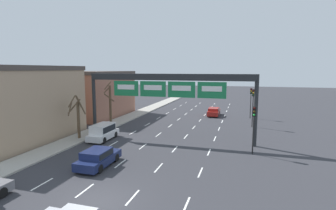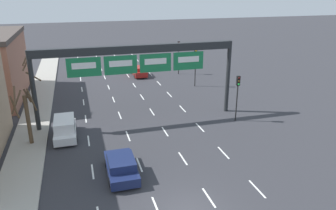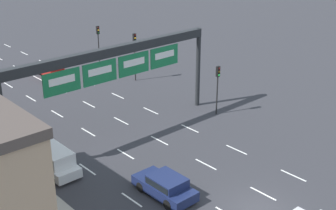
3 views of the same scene
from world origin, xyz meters
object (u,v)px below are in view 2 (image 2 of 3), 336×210
object	(u,v)px
sign_gantry	(138,58)
tree_bare_second	(33,83)
suv_white	(65,127)
tree_bare_third	(26,114)
traffic_light_far_end	(238,89)
traffic_light_mid_block	(179,51)
traffic_light_near_gantry	(196,59)
car_red	(139,71)
car_navy	(121,166)

from	to	relation	value
sign_gantry	tree_bare_second	bearing A→B (deg)	153.11
sign_gantry	suv_white	distance (m)	8.69
tree_bare_third	traffic_light_far_end	bearing A→B (deg)	0.14
sign_gantry	traffic_light_mid_block	distance (m)	18.31
tree_bare_third	suv_white	bearing A→B (deg)	11.71
traffic_light_near_gantry	traffic_light_mid_block	world-z (taller)	traffic_light_near_gantry
car_red	tree_bare_third	bearing A→B (deg)	-123.68
sign_gantry	car_navy	bearing A→B (deg)	-108.43
car_red	tree_bare_third	distance (m)	22.96
traffic_light_near_gantry	tree_bare_second	distance (m)	19.20
traffic_light_far_end	tree_bare_second	world-z (taller)	tree_bare_second
car_navy	car_red	bearing A→B (deg)	76.28
tree_bare_second	traffic_light_mid_block	bearing A→B (deg)	30.36
car_navy	sign_gantry	bearing A→B (deg)	71.57
car_navy	traffic_light_near_gantry	xyz separation A→B (m)	(12.15, 18.47, 2.83)
car_red	traffic_light_mid_block	distance (m)	6.38
car_navy	traffic_light_far_end	bearing A→B (deg)	29.18
suv_white	traffic_light_near_gantry	bearing A→B (deg)	35.52
sign_gantry	tree_bare_third	xyz separation A→B (m)	(-9.50, -2.63, -3.30)
car_red	tree_bare_second	size ratio (longest dim) A/B	0.75
car_red	car_navy	size ratio (longest dim) A/B	1.02
car_red	traffic_light_far_end	world-z (taller)	traffic_light_far_end
car_navy	traffic_light_far_end	distance (m)	13.82
car_red	traffic_light_near_gantry	xyz separation A→B (m)	(5.89, -7.16, 2.86)
sign_gantry	traffic_light_near_gantry	size ratio (longest dim) A/B	3.66
car_red	car_navy	world-z (taller)	car_navy
sign_gantry	traffic_light_near_gantry	distance (m)	13.18
traffic_light_mid_block	tree_bare_second	distance (m)	21.52
traffic_light_mid_block	traffic_light_far_end	size ratio (longest dim) A/B	1.08
car_navy	traffic_light_near_gantry	bearing A→B (deg)	56.66
tree_bare_second	traffic_light_near_gantry	bearing A→B (deg)	13.14
traffic_light_mid_block	tree_bare_third	bearing A→B (deg)	-135.10
sign_gantry	car_red	xyz separation A→B (m)	(3.18, 16.40, -5.29)
traffic_light_near_gantry	tree_bare_third	xyz separation A→B (m)	(-18.57, -11.87, -0.87)
traffic_light_mid_block	tree_bare_third	size ratio (longest dim) A/B	0.99
suv_white	traffic_light_mid_block	xyz separation A→B (m)	(15.71, 17.82, 2.41)
suv_white	tree_bare_second	size ratio (longest dim) A/B	0.71
traffic_light_far_end	suv_white	bearing A→B (deg)	178.08
car_red	suv_white	distance (m)	20.98
suv_white	car_red	bearing A→B (deg)	61.68
traffic_light_near_gantry	tree_bare_third	bearing A→B (deg)	-147.41
traffic_light_far_end	tree_bare_third	distance (m)	18.32
sign_gantry	traffic_light_near_gantry	bearing A→B (deg)	45.53
car_navy	traffic_light_mid_block	bearing A→B (deg)	64.30
traffic_light_near_gantry	tree_bare_third	size ratio (longest dim) A/B	1.05
traffic_light_near_gantry	sign_gantry	bearing A→B (deg)	-134.47
traffic_light_far_end	tree_bare_second	distance (m)	19.89
traffic_light_far_end	traffic_light_near_gantry	bearing A→B (deg)	88.74
car_red	traffic_light_far_end	size ratio (longest dim) A/B	1.00
car_red	traffic_light_far_end	distance (m)	19.96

